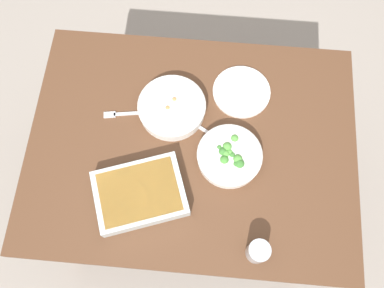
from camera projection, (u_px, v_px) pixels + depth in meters
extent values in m
plane|color=#9E9389|center=(192.00, 192.00, 2.17)|extent=(6.00, 6.00, 0.00)
cube|color=brown|center=(192.00, 146.00, 1.50)|extent=(1.20, 0.90, 0.04)
cylinder|color=brown|center=(58.00, 251.00, 1.72)|extent=(0.06, 0.06, 0.70)
cylinder|color=brown|center=(312.00, 274.00, 1.69)|extent=(0.06, 0.06, 0.70)
cylinder|color=brown|center=(90.00, 89.00, 1.99)|extent=(0.06, 0.06, 0.70)
cylinder|color=brown|center=(310.00, 106.00, 1.96)|extent=(0.06, 0.06, 0.70)
cylinder|color=silver|center=(172.00, 108.00, 1.50)|extent=(0.25, 0.25, 0.05)
torus|color=silver|center=(172.00, 105.00, 1.47)|extent=(0.25, 0.25, 0.01)
cylinder|color=#B2844C|center=(172.00, 108.00, 1.49)|extent=(0.20, 0.20, 0.03)
sphere|color=silver|center=(170.00, 106.00, 1.48)|extent=(0.02, 0.02, 0.02)
sphere|color=#B2844C|center=(174.00, 100.00, 1.49)|extent=(0.02, 0.02, 0.02)
sphere|color=#B2844C|center=(168.00, 108.00, 1.47)|extent=(0.02, 0.02, 0.02)
cylinder|color=silver|center=(229.00, 157.00, 1.43)|extent=(0.22, 0.22, 0.05)
torus|color=silver|center=(230.00, 155.00, 1.41)|extent=(0.23, 0.23, 0.01)
cylinder|color=#8CB272|center=(229.00, 156.00, 1.43)|extent=(0.18, 0.18, 0.02)
sphere|color=#569E42|center=(226.00, 154.00, 1.41)|extent=(0.03, 0.03, 0.03)
sphere|color=#3D7A33|center=(232.00, 155.00, 1.41)|extent=(0.02, 0.02, 0.02)
sphere|color=#569E42|center=(235.00, 139.00, 1.43)|extent=(0.03, 0.03, 0.03)
sphere|color=#569E42|center=(230.00, 152.00, 1.42)|extent=(0.02, 0.02, 0.02)
sphere|color=#3D7A33|center=(219.00, 148.00, 1.42)|extent=(0.02, 0.02, 0.02)
sphere|color=#569E42|center=(238.00, 159.00, 1.41)|extent=(0.03, 0.03, 0.03)
sphere|color=#3D7A33|center=(223.00, 152.00, 1.42)|extent=(0.03, 0.03, 0.03)
sphere|color=#569E42|center=(227.00, 147.00, 1.42)|extent=(0.03, 0.03, 0.03)
sphere|color=#3D7A33|center=(236.00, 164.00, 1.40)|extent=(0.02, 0.02, 0.02)
sphere|color=#3D7A33|center=(240.00, 164.00, 1.40)|extent=(0.03, 0.03, 0.03)
sphere|color=#478C38|center=(224.00, 160.00, 1.41)|extent=(0.03, 0.03, 0.03)
cube|color=silver|center=(140.00, 194.00, 1.38)|extent=(0.36, 0.31, 0.06)
cube|color=gold|center=(140.00, 193.00, 1.37)|extent=(0.31, 0.27, 0.04)
cylinder|color=#B2BCC6|center=(258.00, 251.00, 1.30)|extent=(0.07, 0.07, 0.08)
cylinder|color=black|center=(257.00, 252.00, 1.31)|extent=(0.06, 0.06, 0.05)
cylinder|color=white|center=(241.00, 92.00, 1.54)|extent=(0.22, 0.22, 0.01)
cube|color=silver|center=(205.00, 131.00, 1.49)|extent=(0.13, 0.08, 0.01)
ellipsoid|color=silver|center=(186.00, 119.00, 1.50)|extent=(0.05, 0.04, 0.01)
cube|color=silver|center=(132.00, 113.00, 1.52)|extent=(0.14, 0.03, 0.01)
cube|color=silver|center=(110.00, 115.00, 1.51)|extent=(0.05, 0.03, 0.01)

